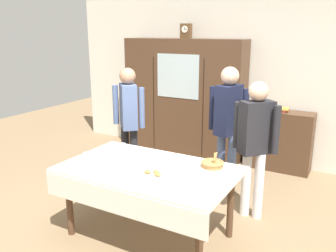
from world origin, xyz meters
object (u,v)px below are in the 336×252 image
object	(u,v)px
bread_basket	(213,164)
spoon_near_left	(195,196)
mantel_clock	(186,31)
tea_cup_mid_right	(123,146)
dining_table	(147,178)
pastry_plate	(153,175)
tea_cup_mid_left	(167,157)
tea_cup_center	(87,156)
person_beside_shelf	(129,115)
person_near_right_end	(228,119)
person_by_cabinet	(255,138)
tea_cup_near_left	(192,162)
tea_cup_back_edge	(104,171)
book_stack	(283,110)
bookshelf_low	(281,141)
spoon_center	(219,183)
wall_cabinet	(184,98)

from	to	relation	value
bread_basket	spoon_near_left	bearing A→B (deg)	-79.74
mantel_clock	tea_cup_mid_right	xyz separation A→B (m)	(0.27, -2.19, -1.32)
dining_table	pastry_plate	xyz separation A→B (m)	(0.14, -0.13, 0.11)
tea_cup_mid_left	dining_table	bearing A→B (deg)	-97.18
tea_cup_center	person_beside_shelf	distance (m)	1.19
person_near_right_end	person_by_cabinet	bearing A→B (deg)	-41.03
dining_table	bread_basket	distance (m)	0.69
tea_cup_near_left	tea_cup_back_edge	bearing A→B (deg)	-136.03
person_beside_shelf	person_near_right_end	xyz separation A→B (m)	(1.34, 0.30, 0.04)
book_stack	tea_cup_near_left	size ratio (longest dim) A/B	1.63
book_stack	person_near_right_end	size ratio (longest dim) A/B	0.12
bread_basket	tea_cup_center	bearing A→B (deg)	-161.43
bookshelf_low	bread_basket	bearing A→B (deg)	-95.58
tea_cup_center	tea_cup_back_edge	bearing A→B (deg)	-29.02
tea_cup_mid_right	person_near_right_end	distance (m)	1.39
tea_cup_center	person_beside_shelf	size ratio (longest dim) A/B	0.08
pastry_plate	spoon_near_left	bearing A→B (deg)	-20.02
spoon_center	person_by_cabinet	bearing A→B (deg)	86.42
tea_cup_center	person_by_cabinet	xyz separation A→B (m)	(1.57, 1.03, 0.17)
dining_table	person_near_right_end	bearing A→B (deg)	76.04
mantel_clock	pastry_plate	bearing A→B (deg)	-69.56
mantel_clock	tea_cup_back_edge	size ratio (longest dim) A/B	1.85
dining_table	mantel_clock	distance (m)	3.09
mantel_clock	tea_cup_back_edge	xyz separation A→B (m)	(0.56, -2.89, -1.32)
tea_cup_mid_left	spoon_center	world-z (taller)	tea_cup_mid_left
tea_cup_back_edge	spoon_center	size ratio (longest dim) A/B	1.09
bookshelf_low	spoon_center	world-z (taller)	bookshelf_low
spoon_near_left	tea_cup_near_left	bearing A→B (deg)	117.23
pastry_plate	spoon_near_left	xyz separation A→B (m)	(0.54, -0.20, -0.01)
dining_table	tea_cup_near_left	size ratio (longest dim) A/B	13.75
pastry_plate	spoon_center	xyz separation A→B (m)	(0.62, 0.15, -0.01)
spoon_near_left	tea_cup_back_edge	bearing A→B (deg)	178.71
bread_basket	person_near_right_end	xyz separation A→B (m)	(-0.21, 1.01, 0.23)
tea_cup_mid_left	bookshelf_low	bearing A→B (deg)	72.22
mantel_clock	tea_cup_mid_left	bearing A→B (deg)	-67.91
person_near_right_end	tea_cup_mid_left	bearing A→B (deg)	-106.12
mantel_clock	person_by_cabinet	xyz separation A→B (m)	(1.69, -1.62, -1.15)
tea_cup_center	bread_basket	world-z (taller)	bread_basket
bookshelf_low	tea_cup_mid_left	xyz separation A→B (m)	(-0.74, -2.30, 0.33)
book_stack	tea_cup_near_left	distance (m)	2.35
dining_table	person_near_right_end	distance (m)	1.48
tea_cup_center	pastry_plate	size ratio (longest dim) A/B	0.46
tea_cup_mid_left	tea_cup_center	xyz separation A→B (m)	(-0.79, -0.40, 0.00)
tea_cup_center	tea_cup_mid_left	bearing A→B (deg)	27.13
tea_cup_back_edge	book_stack	bearing A→B (deg)	69.67
bread_basket	book_stack	bearing A→B (deg)	84.42
tea_cup_back_edge	wall_cabinet	bearing A→B (deg)	101.53
person_by_cabinet	wall_cabinet	bearing A→B (deg)	136.83
person_near_right_end	person_by_cabinet	xyz separation A→B (m)	(0.48, -0.42, -0.07)
person_near_right_end	dining_table	bearing A→B (deg)	-103.96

